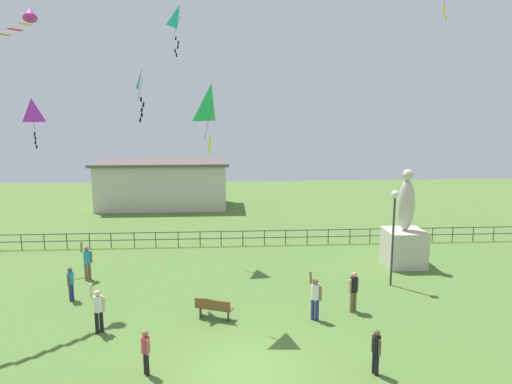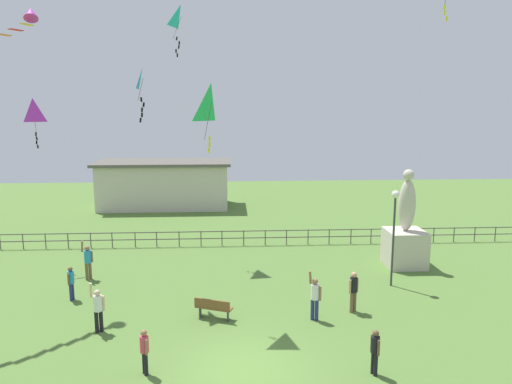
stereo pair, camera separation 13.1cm
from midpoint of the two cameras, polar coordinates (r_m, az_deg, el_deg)
name	(u,v)px [view 2 (the right image)]	position (r m, az deg, el deg)	size (l,w,h in m)	color
ground_plane	(243,369)	(16.32, -1.35, -20.53)	(80.00, 80.00, 0.00)	#517533
statue_monument	(405,239)	(26.45, 17.61, -5.35)	(1.97, 1.97, 5.19)	beige
lamppost	(394,217)	(22.89, 16.46, -2.95)	(0.36, 0.36, 4.58)	#38383D
park_bench	(213,308)	(19.49, -4.97, -13.70)	(1.55, 0.93, 0.85)	brown
person_0	(88,260)	(24.74, -19.43, -7.69)	(0.53, 0.36, 2.01)	brown
person_1	(144,349)	(16.02, -13.01, -17.89)	(0.28, 0.40, 1.50)	black
person_2	(354,289)	(20.24, 11.83, -11.36)	(0.46, 0.32, 1.72)	brown
person_3	(71,281)	(22.48, -21.19, -9.95)	(0.28, 0.45, 1.52)	navy
person_4	(315,296)	(19.27, 7.29, -12.26)	(0.51, 0.43, 2.02)	navy
person_5	(375,349)	(16.08, 14.34, -17.83)	(0.28, 0.44, 1.50)	black
person_6	(98,307)	(19.09, -18.27, -13.02)	(0.52, 0.31, 1.96)	black
kite_1	(143,80)	(21.40, -13.25, 12.93)	(0.44, 1.06, 2.34)	#198CD1
kite_2	(181,18)	(27.67, -8.87, 19.95)	(0.92, 1.15, 2.70)	#19B2B2
kite_3	(34,112)	(27.78, -25.05, 8.68)	(0.95, 0.83, 2.59)	#B22DB2
kite_4	(211,104)	(18.39, -5.18, 10.49)	(0.91, 1.09, 2.64)	#1EB759
streamer_kite	(11,23)	(23.14, -27.21, 17.64)	(5.86, 6.48, 4.34)	#B22DB2
waterfront_railing	(231,236)	(29.08, -2.86, -5.29)	(36.05, 0.06, 0.95)	#4C4742
pavilion_building	(165,184)	(40.90, -10.83, 0.97)	(11.18, 5.18, 3.91)	beige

